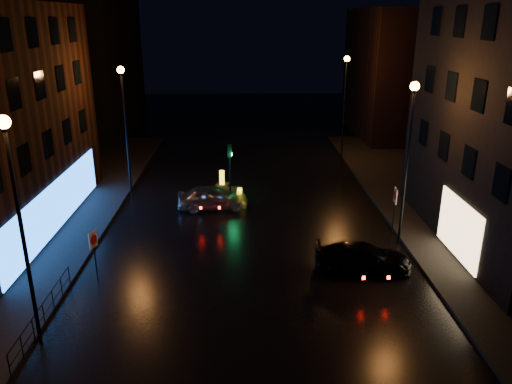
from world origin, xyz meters
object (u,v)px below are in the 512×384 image
(silver_hatchback, at_px, (213,197))
(bollard_near, at_px, (240,200))
(road_sign_left, at_px, (94,244))
(road_sign_right, at_px, (395,199))
(traffic_signal, at_px, (230,187))
(dark_sedan, at_px, (363,258))
(bollard_far, at_px, (222,183))

(silver_hatchback, height_order, bollard_near, silver_hatchback)
(road_sign_left, distance_m, road_sign_right, 15.66)
(road_sign_left, bearing_deg, traffic_signal, 82.52)
(dark_sedan, relative_size, road_sign_right, 1.76)
(road_sign_right, bearing_deg, dark_sedan, 63.34)
(road_sign_right, bearing_deg, bollard_near, -23.44)
(bollard_near, height_order, road_sign_left, road_sign_left)
(bollard_far, height_order, road_sign_left, road_sign_left)
(dark_sedan, xyz_separation_m, road_sign_right, (2.69, 4.37, 1.25))
(dark_sedan, height_order, bollard_near, dark_sedan)
(silver_hatchback, height_order, dark_sedan, silver_hatchback)
(bollard_near, height_order, bollard_far, bollard_far)
(road_sign_right, bearing_deg, road_sign_left, 22.75)
(silver_hatchback, distance_m, bollard_far, 4.37)
(road_sign_left, height_order, road_sign_right, road_sign_right)
(bollard_near, distance_m, road_sign_left, 11.46)
(dark_sedan, distance_m, bollard_far, 14.35)
(bollard_near, bearing_deg, road_sign_left, -116.61)
(silver_hatchback, relative_size, bollard_far, 2.92)
(dark_sedan, relative_size, bollard_far, 3.04)
(road_sign_left, bearing_deg, dark_sedan, 21.73)
(silver_hatchback, bearing_deg, traffic_signal, -26.12)
(silver_hatchback, relative_size, road_sign_right, 1.69)
(silver_hatchback, bearing_deg, road_sign_right, -115.88)
(silver_hatchback, height_order, bollard_far, silver_hatchback)
(bollard_far, bearing_deg, road_sign_left, -97.25)
(bollard_near, bearing_deg, bollard_far, 117.35)
(bollard_near, height_order, road_sign_right, road_sign_right)
(bollard_far, distance_m, road_sign_left, 14.00)
(dark_sedan, height_order, road_sign_left, road_sign_left)
(bollard_far, bearing_deg, traffic_signal, -54.98)
(traffic_signal, height_order, bollard_near, traffic_signal)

